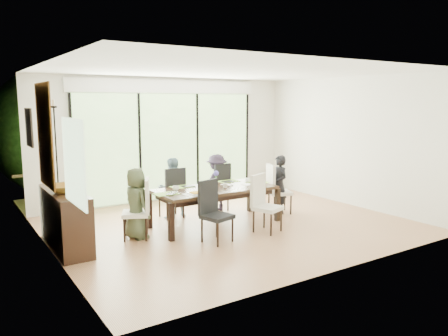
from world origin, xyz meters
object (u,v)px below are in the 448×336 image
chair_near_left (217,212)px  person_right_end (279,184)px  sideboard (65,219)px  bowl (65,188)px  table_top (215,189)px  chair_far_right (216,187)px  cup_a (176,188)px  person_far_left (172,188)px  chair_left_end (135,209)px  cup_c (248,180)px  chair_right_end (280,189)px  chair_far_left (171,192)px  cup_b (225,186)px  chair_near_right (268,204)px  vase (216,184)px  laptop (175,194)px  person_far_right (217,183)px  person_left_end (136,203)px

chair_near_left → person_right_end: bearing=8.8°
sideboard → bowl: 0.50m
person_right_end → sideboard: bearing=-84.3°
table_top → chair_far_right: (0.55, 0.85, -0.15)m
cup_a → person_right_end: bearing=-3.9°
person_far_left → sideboard: 2.21m
chair_left_end → person_far_left: 1.34m
person_right_end → cup_c: (-0.68, 0.10, 0.14)m
chair_right_end → chair_far_left: 2.13m
person_far_left → cup_c: person_far_left is taller
person_right_end → cup_b: size_ratio=12.90×
chair_far_left → chair_near_left: bearing=88.9°
sideboard → chair_near_right: bearing=-18.4°
table_top → cup_c: (0.80, 0.10, 0.07)m
sideboard → vase: bearing=-2.1°
chair_near_right → cup_b: chair_near_right is taller
chair_near_right → bowl: bearing=142.8°
chair_far_left → laptop: (-0.40, -0.95, 0.19)m
chair_right_end → cup_b: size_ratio=11.00×
chair_left_end → sideboard: bearing=-73.1°
cup_a → person_far_left: bearing=69.8°
laptop → cup_a: cup_a is taller
chair_far_right → cup_a: (-1.25, -0.70, 0.22)m
table_top → person_far_right: bearing=56.5°
cup_c → cup_b: bearing=-162.9°
chair_near_left → cup_a: 1.06m
laptop → chair_left_end: bearing=129.8°
vase → chair_right_end: bearing=-2.0°
chair_far_left → chair_far_right: (1.00, 0.00, 0.00)m
person_far_right → sideboard: size_ratio=0.74×
chair_right_end → cup_c: 0.74m
chair_far_left → chair_far_right: same height
cup_a → cup_b: (0.85, -0.25, -0.00)m
chair_near_right → person_right_end: person_right_end is taller
person_far_right → chair_near_left: bearing=50.7°
table_top → cup_c: bearing=7.1°
bowl → chair_left_end: bearing=-2.4°
chair_near_left → person_far_right: (1.05, 1.70, 0.08)m
person_left_end → cup_b: (1.63, -0.10, 0.13)m
chair_far_right → bowl: bowl is taller
chair_left_end → vase: 1.57m
table_top → bowl: 2.57m
chair_far_left → cup_c: bearing=149.6°
person_left_end → sideboard: bearing=73.5°
person_right_end → person_far_right: (-0.93, 0.83, 0.00)m
vase → cup_b: bearing=-56.3°
cup_b → cup_a: bearing=163.6°
vase → sideboard: bearing=177.9°
chair_right_end → chair_near_right: (-1.00, -0.87, 0.00)m
chair_near_right → vase: bearing=95.6°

